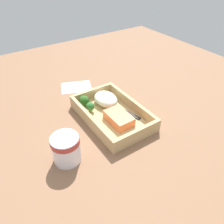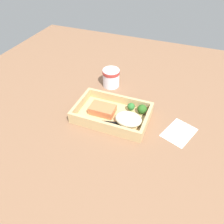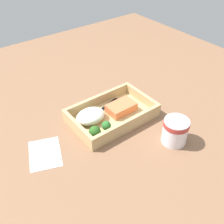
% 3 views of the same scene
% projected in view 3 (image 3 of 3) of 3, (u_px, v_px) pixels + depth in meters
% --- Properties ---
extents(ground_plane, '(1.60, 1.60, 0.02)m').
position_uv_depth(ground_plane, '(112.00, 120.00, 0.92)').
color(ground_plane, brown).
extents(takeout_tray, '(0.29, 0.18, 0.01)m').
position_uv_depth(takeout_tray, '(112.00, 117.00, 0.91)').
color(takeout_tray, tan).
rests_on(takeout_tray, ground_plane).
extents(tray_rim, '(0.29, 0.18, 0.04)m').
position_uv_depth(tray_rim, '(112.00, 111.00, 0.89)').
color(tray_rim, tan).
rests_on(tray_rim, takeout_tray).
extents(salmon_fillet, '(0.10, 0.06, 0.03)m').
position_uv_depth(salmon_fillet, '(122.00, 108.00, 0.91)').
color(salmon_fillet, '#DB7043').
rests_on(salmon_fillet, takeout_tray).
extents(mashed_potatoes, '(0.10, 0.08, 0.04)m').
position_uv_depth(mashed_potatoes, '(91.00, 116.00, 0.87)').
color(mashed_potatoes, '#ECE5C5').
rests_on(mashed_potatoes, takeout_tray).
extents(broccoli_floret_1, '(0.03, 0.03, 0.04)m').
position_uv_depth(broccoli_floret_1, '(106.00, 126.00, 0.83)').
color(broccoli_floret_1, '#7C9A53').
rests_on(broccoli_floret_1, takeout_tray).
extents(broccoli_floret_2, '(0.04, 0.04, 0.04)m').
position_uv_depth(broccoli_floret_2, '(95.00, 132.00, 0.81)').
color(broccoli_floret_2, '#7D9A51').
rests_on(broccoli_floret_2, takeout_tray).
extents(fork, '(0.16, 0.05, 0.00)m').
position_uv_depth(fork, '(101.00, 110.00, 0.92)').
color(fork, black).
rests_on(fork, takeout_tray).
extents(paper_cup, '(0.08, 0.08, 0.08)m').
position_uv_depth(paper_cup, '(175.00, 130.00, 0.80)').
color(paper_cup, white).
rests_on(paper_cup, ground_plane).
extents(receipt_slip, '(0.13, 0.15, 0.00)m').
position_uv_depth(receipt_slip, '(45.00, 153.00, 0.78)').
color(receipt_slip, white).
rests_on(receipt_slip, ground_plane).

